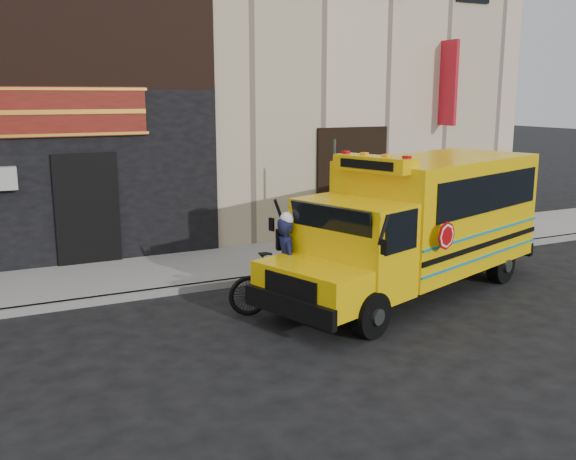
# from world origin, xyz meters

# --- Properties ---
(ground) EXTENTS (120.00, 120.00, 0.00)m
(ground) POSITION_xyz_m (0.00, 0.00, 0.00)
(ground) COLOR black
(ground) RESTS_ON ground
(curb) EXTENTS (40.00, 0.20, 0.15)m
(curb) POSITION_xyz_m (0.00, 2.60, 0.07)
(curb) COLOR gray
(curb) RESTS_ON ground
(sidewalk) EXTENTS (40.00, 3.00, 0.15)m
(sidewalk) POSITION_xyz_m (0.00, 4.10, 0.07)
(sidewalk) COLOR slate
(sidewalk) RESTS_ON ground
(building) EXTENTS (20.00, 10.70, 12.00)m
(building) POSITION_xyz_m (-0.04, 10.45, 6.13)
(building) COLOR beige
(building) RESTS_ON sidewalk
(school_bus) EXTENTS (7.22, 4.26, 2.92)m
(school_bus) POSITION_xyz_m (2.69, 0.62, 1.51)
(school_bus) COLOR black
(school_bus) RESTS_ON ground
(sign_pole) EXTENTS (0.09, 0.26, 3.01)m
(sign_pole) POSITION_xyz_m (2.10, 3.14, 1.67)
(sign_pole) COLOR #3A413D
(sign_pole) RESTS_ON ground
(bicycle) EXTENTS (2.06, 0.90, 1.20)m
(bicycle) POSITION_xyz_m (-0.50, 0.59, 0.60)
(bicycle) COLOR black
(bicycle) RESTS_ON ground
(cyclist) EXTENTS (0.51, 0.70, 1.75)m
(cyclist) POSITION_xyz_m (-0.36, 0.62, 0.88)
(cyclist) COLOR black
(cyclist) RESTS_ON ground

